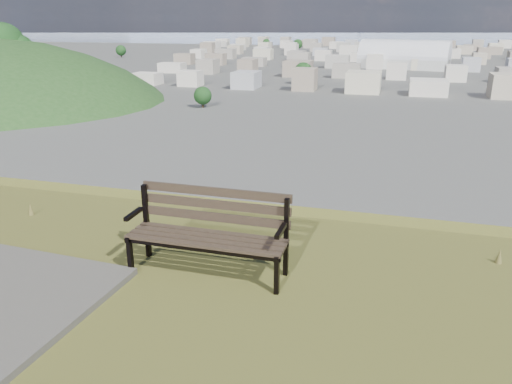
% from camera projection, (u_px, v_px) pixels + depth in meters
% --- Properties ---
extents(park_bench, '(1.77, 0.58, 0.92)m').
position_uv_depth(park_bench, '(210.00, 228.00, 5.51)').
color(park_bench, '#3B2C22').
rests_on(park_bench, hilltop_mesa).
extents(arena, '(52.91, 29.62, 21.10)m').
position_uv_depth(arena, '(404.00, 60.00, 289.32)').
color(arena, silver).
rests_on(arena, ground).
extents(city_blocks, '(395.00, 361.00, 7.00)m').
position_uv_depth(city_blocks, '(400.00, 53.00, 369.05)').
color(city_blocks, silver).
rests_on(city_blocks, ground).
extents(city_trees, '(406.52, 387.20, 9.98)m').
position_uv_depth(city_trees, '(355.00, 58.00, 306.82)').
color(city_trees, '#2E2417').
rests_on(city_trees, ground).
extents(bay_water, '(2400.00, 700.00, 0.12)m').
position_uv_depth(bay_water, '(402.00, 36.00, 829.58)').
color(bay_water, '#96A6BF').
rests_on(bay_water, ground).
extents(far_hills, '(2050.00, 340.00, 60.00)m').
position_uv_depth(far_hills, '(380.00, 19.00, 1293.78)').
color(far_hills, '#8994AA').
rests_on(far_hills, ground).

